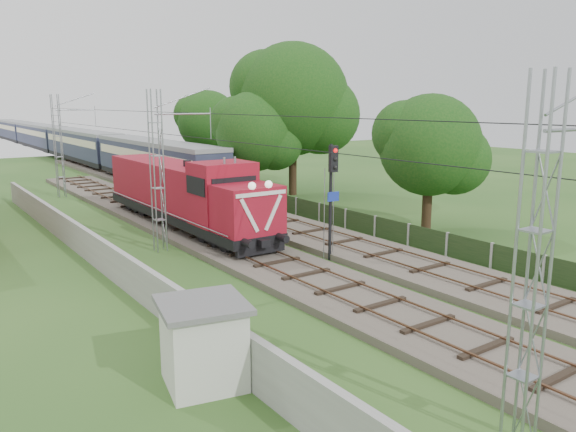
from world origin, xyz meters
TOP-DOWN VIEW (x-y plane):
  - ground at (0.00, 0.00)m, footprint 140.00×140.00m
  - track_main at (0.00, 7.00)m, footprint 4.20×70.00m
  - track_side at (5.00, 20.00)m, footprint 4.20×80.00m
  - catenary at (-2.95, 12.00)m, footprint 3.31×70.00m
  - boundary_wall at (-6.50, 12.00)m, footprint 0.25×40.00m
  - fence at (8.00, 3.00)m, footprint 0.12×32.00m
  - locomotive at (0.00, 15.49)m, footprint 2.97×16.97m
  - coach_rake at (5.00, 66.62)m, footprint 3.04×90.78m
  - signal_post at (2.92, 5.67)m, footprint 0.61×0.47m
  - relay_hut at (-7.40, -1.65)m, footprint 2.64×2.64m
  - tree_a at (11.60, 7.42)m, footprint 6.08×5.79m
  - tree_b at (12.83, 22.54)m, footprint 9.29×8.85m
  - tree_c at (9.23, 22.49)m, footprint 6.37×6.07m
  - tree_d at (13.46, 38.51)m, footprint 6.66×6.35m

SIDE VIEW (x-z plane):
  - ground at x=0.00m, z-range 0.00..0.00m
  - track_main at x=0.00m, z-range -0.04..0.41m
  - track_side at x=5.00m, z-range -0.04..0.41m
  - fence at x=8.00m, z-range 0.00..1.20m
  - boundary_wall at x=-6.50m, z-range 0.00..1.50m
  - relay_hut at x=-7.40m, z-range 0.01..2.31m
  - locomotive at x=0.00m, z-range 0.07..4.38m
  - coach_rake at x=5.00m, z-range 0.77..4.28m
  - signal_post at x=2.92m, z-range 1.03..6.52m
  - catenary at x=-2.95m, z-range 0.05..8.05m
  - tree_a at x=11.60m, z-range 0.97..8.85m
  - tree_c at x=9.23m, z-range 1.02..9.28m
  - tree_d at x=13.46m, z-range 1.07..9.71m
  - tree_b at x=12.83m, z-range 1.49..13.54m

